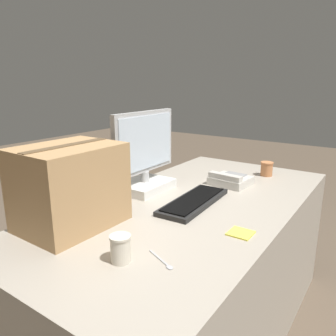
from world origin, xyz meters
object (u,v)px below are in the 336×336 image
paper_cup_left (121,248)px  cardboard_box (70,186)px  paper_cup_right (267,169)px  sticky_note_pad (241,233)px  keyboard (194,201)px  monitor (145,159)px  desk_phone (230,180)px  spoon (163,262)px

paper_cup_left → cardboard_box: size_ratio=0.23×
paper_cup_right → sticky_note_pad: size_ratio=0.96×
keyboard → paper_cup_left: (-0.58, -0.07, 0.03)m
paper_cup_left → keyboard: bearing=6.4°
monitor → cardboard_box: (-0.52, -0.03, -0.01)m
monitor → paper_cup_left: size_ratio=5.02×
desk_phone → keyboard: bearing=-177.2°
spoon → desk_phone: bearing=123.7°
spoon → sticky_note_pad: sticky_note_pad is taller
keyboard → sticky_note_pad: bearing=-122.4°
monitor → spoon: size_ratio=3.43×
paper_cup_right → keyboard: bearing=169.5°
spoon → sticky_note_pad: size_ratio=1.49×
sticky_note_pad → desk_phone: bearing=28.0°
cardboard_box → sticky_note_pad: bearing=-62.6°
monitor → paper_cup_right: monitor is taller
paper_cup_left → spoon: size_ratio=0.68×
keyboard → cardboard_box: bearing=146.0°
paper_cup_left → cardboard_box: bearing=74.4°
sticky_note_pad → monitor: bearing=71.9°
keyboard → desk_phone: size_ratio=2.13×
paper_cup_left → spoon: bearing=-58.4°
paper_cup_right → cardboard_box: (-1.16, 0.42, 0.12)m
paper_cup_left → paper_cup_right: paper_cup_left is taller
keyboard → paper_cup_left: 0.59m
monitor → cardboard_box: monitor is taller
desk_phone → sticky_note_pad: bearing=-147.0°
monitor → keyboard: (-0.03, -0.32, -0.16)m
paper_cup_right → cardboard_box: cardboard_box is taller
desk_phone → sticky_note_pad: desk_phone is taller
monitor → spoon: 0.76m
spoon → keyboard: bearing=132.8°
monitor → cardboard_box: size_ratio=1.17×
keyboard → cardboard_box: 0.58m
paper_cup_right → spoon: (-1.19, -0.06, -0.04)m
paper_cup_left → desk_phone: bearing=3.0°
keyboard → sticky_note_pad: keyboard is taller
spoon → cardboard_box: bearing=-160.2°
keyboard → monitor: bearing=81.1°
monitor → spoon: monitor is taller
paper_cup_right → sticky_note_pad: (-0.85, -0.18, -0.04)m
sticky_note_pad → keyboard: bearing=60.7°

